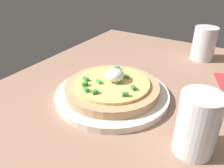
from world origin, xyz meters
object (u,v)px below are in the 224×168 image
plate (112,94)px  cup_near (204,45)px  pizza (112,87)px  cup_far (197,126)px

plate → cup_near: bearing=160.0°
pizza → cup_near: 37.09cm
cup_far → pizza: bearing=-109.7°
pizza → cup_near: (-34.80, 12.70, 1.94)cm
cup_near → cup_far: (42.07, 7.66, 0.50)cm
pizza → cup_far: 21.76cm
cup_near → pizza: bearing=-20.1°
plate → pizza: pizza is taller
plate → cup_near: size_ratio=2.57×
cup_far → plate: bearing=-109.6°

